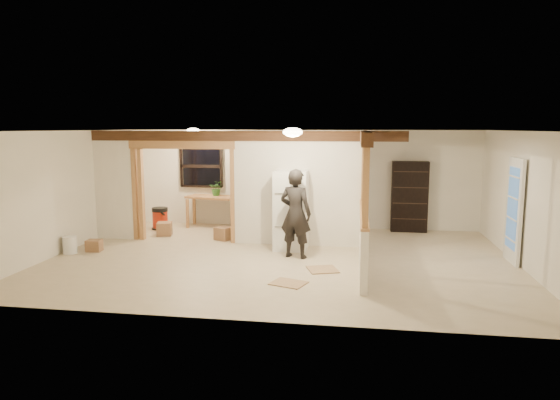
% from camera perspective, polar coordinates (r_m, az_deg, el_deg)
% --- Properties ---
extents(floor, '(9.00, 6.50, 0.01)m').
position_cam_1_polar(floor, '(9.92, 0.04, -6.71)').
color(floor, '#C9B395').
rests_on(floor, ground).
extents(ceiling, '(9.00, 6.50, 0.01)m').
position_cam_1_polar(ceiling, '(9.59, 0.04, 7.92)').
color(ceiling, white).
extents(wall_back, '(9.00, 0.01, 2.50)m').
position_cam_1_polar(wall_back, '(12.87, 2.23, 2.43)').
color(wall_back, silver).
rests_on(wall_back, floor).
extents(wall_front, '(9.00, 0.01, 2.50)m').
position_cam_1_polar(wall_front, '(6.52, -4.29, -3.34)').
color(wall_front, silver).
rests_on(wall_front, floor).
extents(wall_left, '(0.01, 6.50, 2.50)m').
position_cam_1_polar(wall_left, '(11.27, -23.22, 0.93)').
color(wall_left, silver).
rests_on(wall_left, floor).
extents(wall_right, '(0.01, 6.50, 2.50)m').
position_cam_1_polar(wall_right, '(10.04, 26.34, -0.09)').
color(wall_right, silver).
rests_on(wall_right, floor).
extents(partition_left_stub, '(0.90, 0.12, 2.50)m').
position_cam_1_polar(partition_left_stub, '(12.08, -18.41, 1.63)').
color(partition_left_stub, white).
rests_on(partition_left_stub, floor).
extents(partition_center, '(2.80, 0.12, 2.50)m').
position_cam_1_polar(partition_center, '(10.83, 2.05, 1.32)').
color(partition_center, white).
rests_on(partition_center, floor).
extents(doorway_frame, '(2.46, 0.14, 2.20)m').
position_cam_1_polar(doorway_frame, '(11.44, -11.00, 0.79)').
color(doorway_frame, '#B37E4B').
rests_on(doorway_frame, floor).
extents(header_beam_back, '(7.00, 0.18, 0.22)m').
position_cam_1_polar(header_beam_back, '(10.95, -4.22, 7.31)').
color(header_beam_back, '#4B2C19').
rests_on(header_beam_back, ceiling).
extents(header_beam_right, '(0.18, 3.30, 0.22)m').
position_cam_1_polar(header_beam_right, '(9.08, 9.76, 7.02)').
color(header_beam_right, '#4B2C19').
rests_on(header_beam_right, ceiling).
extents(pony_wall, '(0.12, 3.20, 1.00)m').
position_cam_1_polar(pony_wall, '(9.31, 9.48, -4.63)').
color(pony_wall, white).
rests_on(pony_wall, floor).
extents(stud_partition, '(0.14, 3.20, 1.32)m').
position_cam_1_polar(stud_partition, '(9.12, 9.65, 2.49)').
color(stud_partition, '#B37E4B').
rests_on(stud_partition, pony_wall).
extents(window_back, '(1.12, 0.10, 1.10)m').
position_cam_1_polar(window_back, '(13.32, -9.01, 3.83)').
color(window_back, black).
rests_on(window_back, wall_back).
extents(french_door, '(0.12, 0.86, 2.00)m').
position_cam_1_polar(french_door, '(10.43, 25.18, -1.12)').
color(french_door, white).
rests_on(french_door, floor).
extents(ceiling_dome_main, '(0.36, 0.36, 0.16)m').
position_cam_1_polar(ceiling_dome_main, '(9.05, 1.45, 7.77)').
color(ceiling_dome_main, '#FFEABF').
rests_on(ceiling_dome_main, ceiling).
extents(ceiling_dome_util, '(0.32, 0.32, 0.14)m').
position_cam_1_polar(ceiling_dome_util, '(12.42, -9.89, 7.79)').
color(ceiling_dome_util, '#FFEABF').
rests_on(ceiling_dome_util, ceiling).
extents(hanging_bulb, '(0.07, 0.07, 0.07)m').
position_cam_1_polar(hanging_bulb, '(11.61, -8.61, 6.31)').
color(hanging_bulb, '#FFD88C').
rests_on(hanging_bulb, ceiling).
extents(refrigerator, '(0.69, 0.67, 1.67)m').
position_cam_1_polar(refrigerator, '(10.51, 1.28, -1.16)').
color(refrigerator, white).
rests_on(refrigerator, floor).
extents(woman, '(0.74, 0.58, 1.77)m').
position_cam_1_polar(woman, '(9.81, 1.79, -1.56)').
color(woman, black).
rests_on(woman, floor).
extents(work_table, '(1.39, 0.90, 0.81)m').
position_cam_1_polar(work_table, '(13.07, -7.70, -1.29)').
color(work_table, '#B37E4B').
rests_on(work_table, floor).
extents(potted_plant, '(0.38, 0.34, 0.39)m').
position_cam_1_polar(potted_plant, '(12.99, -7.25, 1.35)').
color(potted_plant, '#3C6F2E').
rests_on(potted_plant, work_table).
extents(shop_vac, '(0.49, 0.49, 0.57)m').
position_cam_1_polar(shop_vac, '(13.00, -13.54, -2.05)').
color(shop_vac, '#A5200C').
rests_on(shop_vac, floor).
extents(bookshelf, '(0.87, 0.29, 1.74)m').
position_cam_1_polar(bookshelf, '(12.69, 14.58, 0.37)').
color(bookshelf, black).
rests_on(bookshelf, floor).
extents(bucket, '(0.29, 0.29, 0.36)m').
position_cam_1_polar(bucket, '(11.12, -22.90, -4.75)').
color(bucket, silver).
rests_on(bucket, floor).
extents(box_util_a, '(0.43, 0.41, 0.29)m').
position_cam_1_polar(box_util_a, '(11.56, -6.51, -3.83)').
color(box_util_a, '#8F6645').
rests_on(box_util_a, floor).
extents(box_util_b, '(0.41, 0.41, 0.31)m').
position_cam_1_polar(box_util_b, '(12.28, -13.06, -3.23)').
color(box_util_b, '#8F6645').
rests_on(box_util_b, floor).
extents(box_front, '(0.32, 0.27, 0.24)m').
position_cam_1_polar(box_front, '(11.14, -20.47, -4.90)').
color(box_front, '#8F6645').
rests_on(box_front, floor).
extents(floor_panel_near, '(0.65, 0.65, 0.02)m').
position_cam_1_polar(floor_panel_near, '(9.17, 4.90, -7.91)').
color(floor_panel_near, tan).
rests_on(floor_panel_near, floor).
extents(floor_panel_far, '(0.67, 0.60, 0.02)m').
position_cam_1_polar(floor_panel_far, '(8.37, 0.97, -9.48)').
color(floor_panel_far, tan).
rests_on(floor_panel_far, floor).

